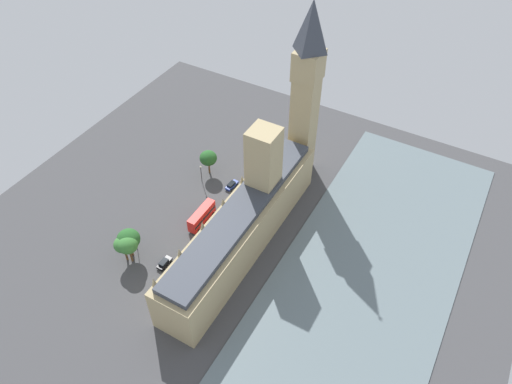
{
  "coord_description": "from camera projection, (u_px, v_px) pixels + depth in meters",
  "views": [
    {
      "loc": [
        -45.64,
        69.39,
        101.84
      ],
      "look_at": [
        1.0,
        -12.7,
        7.94
      ],
      "focal_mm": 33.39,
      "sensor_mm": 36.0,
      "label": 1
    }
  ],
  "objects": [
    {
      "name": "car_blue_leading",
      "position": [
        232.0,
        185.0,
        145.31
      ],
      "size": [
        2.18,
        4.83,
        1.74
      ],
      "rotation": [
        0.0,
        0.0,
        3.05
      ],
      "color": "navy",
      "rests_on": "ground"
    },
    {
      "name": "pedestrian_by_river_gate",
      "position": [
        235.0,
        209.0,
        138.48
      ],
      "size": [
        0.6,
        0.49,
        1.62
      ],
      "rotation": [
        0.0,
        0.0,
        1.47
      ],
      "color": "#336B60",
      "rests_on": "ground"
    },
    {
      "name": "parliament_building",
      "position": [
        245.0,
        221.0,
        124.91
      ],
      "size": [
        11.89,
        62.94,
        31.45
      ],
      "color": "tan",
      "rests_on": "ground"
    },
    {
      "name": "plane_tree_under_trees",
      "position": [
        123.0,
        245.0,
        121.96
      ],
      "size": [
        4.8,
        4.8,
        8.37
      ],
      "color": "brown",
      "rests_on": "ground"
    },
    {
      "name": "pedestrian_corner",
      "position": [
        204.0,
        245.0,
        128.99
      ],
      "size": [
        0.57,
        0.46,
        1.53
      ],
      "rotation": [
        0.0,
        0.0,
        4.63
      ],
      "color": "black",
      "rests_on": "ground"
    },
    {
      "name": "clock_tower",
      "position": [
        306.0,
        91.0,
        132.24
      ],
      "size": [
        7.45,
        7.45,
        55.19
      ],
      "color": "tan",
      "rests_on": "ground"
    },
    {
      "name": "plane_tree_midblock",
      "position": [
        128.0,
        239.0,
        122.78
      ],
      "size": [
        6.09,
        6.09,
        9.19
      ],
      "color": "brown",
      "rests_on": "ground"
    },
    {
      "name": "plane_tree_near_tower",
      "position": [
        208.0,
        158.0,
        146.34
      ],
      "size": [
        5.36,
        5.36,
        8.36
      ],
      "color": "brown",
      "rests_on": "ground"
    },
    {
      "name": "street_lamp_slot_10",
      "position": [
        135.0,
        240.0,
        125.38
      ],
      "size": [
        0.56,
        0.56,
        6.42
      ],
      "color": "black",
      "rests_on": "ground"
    },
    {
      "name": "plane_tree_far_end",
      "position": [
        128.0,
        245.0,
        121.33
      ],
      "size": [
        5.25,
        5.25,
        8.98
      ],
      "color": "brown",
      "rests_on": "ground"
    },
    {
      "name": "double_decker_bus_opposite_hall",
      "position": [
        202.0,
        216.0,
        133.92
      ],
      "size": [
        2.68,
        10.51,
        4.75
      ],
      "rotation": [
        0.0,
        0.0,
        3.15
      ],
      "color": "red",
      "rests_on": "ground"
    },
    {
      "name": "car_black_kerbside",
      "position": [
        164.0,
        263.0,
        124.47
      ],
      "size": [
        2.0,
        4.54,
        1.74
      ],
      "rotation": [
        0.0,
        0.0,
        3.13
      ],
      "color": "black",
      "rests_on": "ground"
    },
    {
      "name": "ground_plane",
      "position": [
        236.0,
        242.0,
        130.57
      ],
      "size": [
        142.95,
        142.95,
        0.0
      ],
      "primitive_type": "plane",
      "color": "#424244"
    },
    {
      "name": "pedestrian_trailing",
      "position": [
        172.0,
        284.0,
        120.0
      ],
      "size": [
        0.59,
        0.48,
        1.67
      ],
      "rotation": [
        0.0,
        0.0,
        4.68
      ],
      "color": "navy",
      "rests_on": "ground"
    },
    {
      "name": "street_lamp_slot_11",
      "position": [
        201.0,
        171.0,
        144.12
      ],
      "size": [
        0.56,
        0.56,
        6.77
      ],
      "color": "black",
      "rests_on": "ground"
    },
    {
      "name": "river_thames",
      "position": [
        356.0,
        296.0,
        118.23
      ],
      "size": [
        42.98,
        128.66,
        0.25
      ],
      "primitive_type": "cube",
      "color": "slate",
      "rests_on": "ground"
    }
  ]
}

